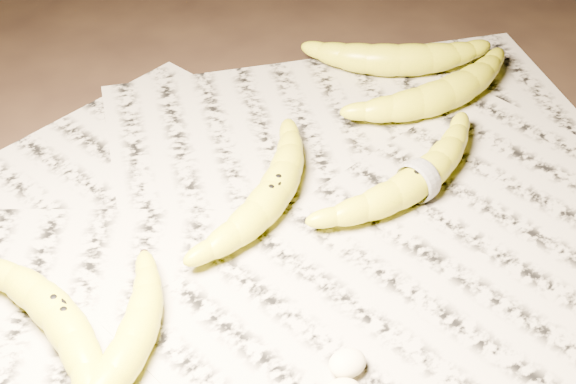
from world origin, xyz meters
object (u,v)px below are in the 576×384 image
banana_taped (419,178)px  banana_upper_a (445,92)px  banana_left_a (59,315)px  banana_left_b (130,344)px  banana_center (273,191)px  banana_upper_b (398,57)px

banana_taped → banana_upper_a: size_ratio=1.06×
banana_left_a → banana_upper_a: (0.50, 0.12, 0.00)m
banana_left_b → banana_center: bearing=-16.5°
banana_upper_b → banana_center: bearing=-121.4°
banana_upper_a → banana_upper_b: bearing=88.4°
banana_center → banana_upper_b: size_ratio=1.03×
banana_taped → banana_upper_b: (0.11, 0.20, 0.00)m
banana_center → banana_taped: same height
banana_left_a → banana_upper_a: bearing=-88.3°
banana_left_b → banana_center: banana_center is taller
banana_left_a → banana_upper_b: banana_upper_b is taller
banana_left_b → banana_upper_b: size_ratio=0.88×
banana_left_b → banana_upper_a: size_ratio=0.84×
banana_left_a → banana_center: size_ratio=1.00×
banana_center → banana_taped: 0.15m
banana_left_a → banana_center: (0.24, 0.06, 0.00)m
banana_left_a → banana_left_b: size_ratio=1.18×
banana_left_b → banana_taped: size_ratio=0.79×
banana_left_b → banana_center: 0.22m
banana_left_a → banana_upper_a: 0.51m
banana_left_a → banana_taped: bearing=-101.0°
banana_upper_b → banana_left_a: bearing=-129.2°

